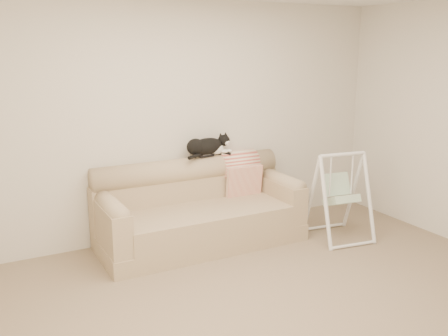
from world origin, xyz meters
name	(u,v)px	position (x,y,z in m)	size (l,w,h in m)	color
ground_plane	(283,306)	(0.00, 0.00, 0.00)	(5.00, 5.00, 0.00)	#7C6C59
room_shell	(288,124)	(0.00, 0.00, 1.53)	(5.04, 4.04, 2.60)	silver
sofa	(198,211)	(-0.02, 1.62, 0.35)	(2.20, 0.93, 0.90)	tan
remote_a	(206,156)	(0.20, 1.84, 0.91)	(0.19, 0.07, 0.03)	black
remote_b	(224,154)	(0.42, 1.85, 0.91)	(0.16, 0.14, 0.02)	black
tuxedo_cat	(207,146)	(0.22, 1.85, 1.01)	(0.62, 0.34, 0.25)	black
throw_blanket	(238,167)	(0.61, 1.84, 0.72)	(0.45, 0.38, 0.58)	#C04B3F
baby_swing	(340,196)	(1.43, 1.00, 0.49)	(0.67, 0.71, 0.99)	white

